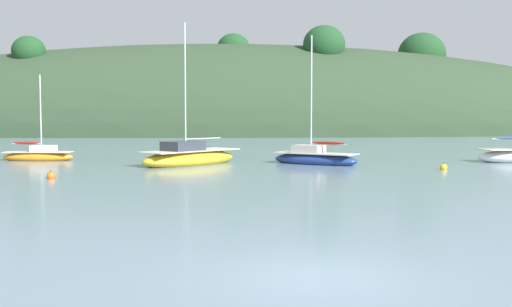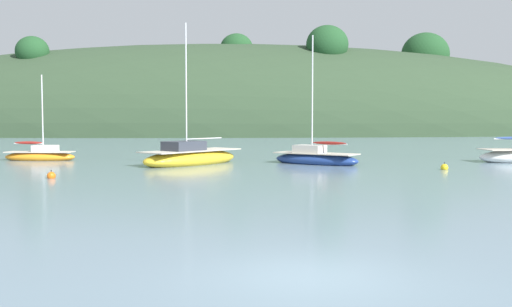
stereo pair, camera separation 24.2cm
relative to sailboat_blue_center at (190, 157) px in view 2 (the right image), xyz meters
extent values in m
plane|color=slate|center=(3.87, -27.80, -0.45)|extent=(400.00, 400.00, 0.00)
ellipsoid|color=#2D422B|center=(3.87, 62.43, -0.45)|extent=(150.00, 36.00, 29.83)
ellipsoid|color=#1E4723|center=(-27.00, 55.88, 12.49)|extent=(5.10, 4.63, 4.63)
ellipsoid|color=#1E4723|center=(4.50, 61.47, 13.70)|extent=(5.44, 4.94, 4.94)
ellipsoid|color=#1E4723|center=(18.63, 55.73, 13.79)|extent=(6.66, 6.05, 6.05)
ellipsoid|color=#1E4723|center=(37.12, 63.90, 13.15)|extent=(8.22, 7.47, 7.47)
ellipsoid|color=gold|center=(0.04, 0.04, -0.11)|extent=(7.27, 7.47, 1.24)
cube|color=beige|center=(0.04, 0.04, 0.45)|extent=(6.69, 6.87, 0.06)
cube|color=#333842|center=(-0.39, -0.41, 0.77)|extent=(2.96, 2.99, 0.64)
cylinder|color=silver|center=(-0.23, -0.24, 4.57)|extent=(0.09, 0.09, 8.24)
cylinder|color=silver|center=(0.90, 0.95, 1.20)|extent=(2.30, 2.42, 0.07)
ellipsoid|color=navy|center=(8.27, -0.13, -0.19)|extent=(6.06, 5.24, 0.96)
cube|color=beige|center=(8.27, -0.13, 0.24)|extent=(5.58, 4.82, 0.06)
cube|color=beige|center=(7.88, 0.16, 0.51)|extent=(2.34, 2.22, 0.54)
cylinder|color=silver|center=(8.03, 0.05, 4.12)|extent=(0.09, 0.09, 7.75)
cylinder|color=silver|center=(9.04, -0.71, 0.90)|extent=(2.07, 1.57, 0.07)
ellipsoid|color=maroon|center=(9.04, -0.71, 0.95)|extent=(2.07, 1.61, 0.20)
ellipsoid|color=orange|center=(-10.95, 4.30, -0.23)|extent=(5.23, 2.27, 0.81)
cube|color=beige|center=(-10.95, 4.30, 0.13)|extent=(4.81, 2.09, 0.06)
cube|color=silver|center=(-10.55, 4.25, 0.38)|extent=(1.74, 1.29, 0.48)
cylinder|color=silver|center=(-10.70, 4.27, 2.88)|extent=(0.09, 0.09, 5.49)
cylinder|color=silver|center=(-11.76, 4.39, 0.74)|extent=(2.12, 0.30, 0.07)
ellipsoid|color=maroon|center=(-11.76, 4.39, 0.79)|extent=(2.05, 0.42, 0.20)
sphere|color=yellow|center=(15.24, -4.66, -0.33)|extent=(0.44, 0.44, 0.44)
cylinder|color=black|center=(15.24, -4.66, -0.06)|extent=(0.04, 0.04, 0.10)
sphere|color=orange|center=(-6.65, -8.39, -0.33)|extent=(0.44, 0.44, 0.44)
cylinder|color=black|center=(-6.65, -8.39, -0.06)|extent=(0.04, 0.04, 0.10)
camera|label=1|loc=(1.85, -39.79, 2.81)|focal=42.62mm
camera|label=2|loc=(2.10, -39.81, 2.81)|focal=42.62mm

